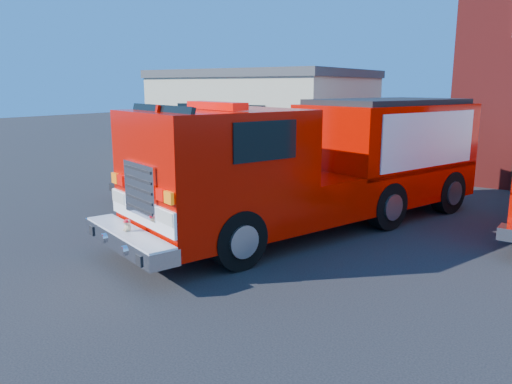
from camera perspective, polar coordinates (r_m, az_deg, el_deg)
The scene contains 4 objects.
ground at distance 12.03m, azimuth 3.21°, elevation -5.08°, with size 100.00×100.00×0.00m, color black.
side_building at distance 27.33m, azimuth 1.04°, elevation 9.22°, with size 10.20×8.20×4.35m.
fire_engine at distance 12.65m, azimuth 7.65°, elevation 3.42°, with size 6.02×10.81×3.21m.
pickup_truck at distance 17.09m, azimuth -6.34°, elevation 3.07°, with size 2.58×5.97×1.90m.
Camera 1 is at (5.87, -9.89, 3.53)m, focal length 35.00 mm.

